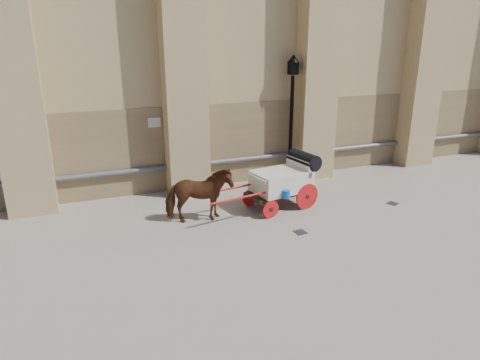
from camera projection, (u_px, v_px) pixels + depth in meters
name	position (u px, v px, depth m)	size (l,w,h in m)	color
ground	(254.00, 227.00, 12.39)	(90.00, 90.00, 0.00)	gray
horse	(199.00, 196.00, 12.53)	(0.89, 1.95, 1.64)	#5D2F16
carriage	(285.00, 179.00, 13.67)	(4.04, 1.70, 1.72)	black
street_lamp	(291.00, 116.00, 15.72)	(0.44, 0.44, 4.65)	black
drain_grate_near	(300.00, 232.00, 12.07)	(0.32, 0.32, 0.01)	black
drain_grate_far	(393.00, 203.00, 14.15)	(0.32, 0.32, 0.01)	black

